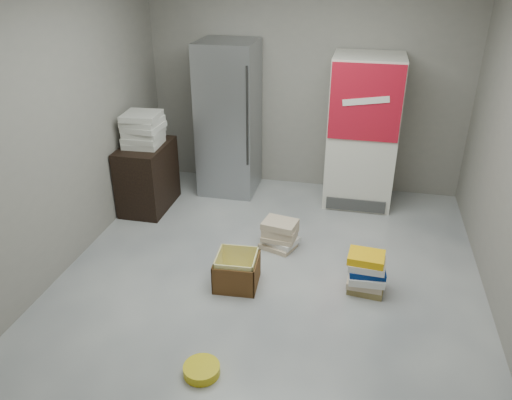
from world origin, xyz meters
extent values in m
plane|color=beige|center=(0.00, 0.00, 0.00)|extent=(5.00, 5.00, 0.00)
cube|color=gray|center=(0.00, 2.50, 1.40)|extent=(4.00, 0.04, 2.80)
cube|color=gray|center=(0.00, -2.50, 1.40)|extent=(4.00, 0.04, 2.80)
cube|color=gray|center=(-2.00, 0.00, 1.40)|extent=(0.04, 5.00, 2.80)
cube|color=#A4A7AC|center=(-0.90, 2.13, 0.95)|extent=(0.70, 0.70, 1.90)
cylinder|color=#333333|center=(-0.58, 1.77, 1.10)|extent=(0.02, 0.02, 1.19)
cube|color=silver|center=(0.75, 2.13, 0.90)|extent=(0.80, 0.70, 1.80)
cube|color=#B51225|center=(0.75, 1.77, 1.35)|extent=(0.78, 0.02, 0.85)
cube|color=white|center=(0.75, 1.75, 1.38)|extent=(0.50, 0.01, 0.14)
cube|color=#3F3F3F|center=(0.75, 1.77, 0.10)|extent=(0.70, 0.02, 0.15)
cube|color=black|center=(-1.73, 1.40, 0.40)|extent=(0.50, 0.80, 0.80)
cube|color=beige|center=(-1.73, 1.40, 0.83)|extent=(0.42, 0.42, 0.06)
cube|color=beige|center=(-1.73, 1.39, 0.90)|extent=(0.41, 0.41, 0.06)
cube|color=beige|center=(-1.72, 1.41, 0.96)|extent=(0.41, 0.41, 0.06)
cube|color=beige|center=(-1.71, 1.40, 1.03)|extent=(0.43, 0.43, 0.06)
cube|color=beige|center=(-1.72, 1.40, 1.09)|extent=(0.41, 0.41, 0.06)
cube|color=beige|center=(-1.72, 1.39, 1.16)|extent=(0.43, 0.43, 0.06)
cube|color=olive|center=(0.91, 0.22, 0.03)|extent=(0.35, 0.29, 0.07)
cube|color=#CAB293|center=(0.90, 0.22, 0.10)|extent=(0.33, 0.27, 0.06)
cube|color=white|center=(0.91, 0.20, 0.17)|extent=(0.33, 0.26, 0.07)
cube|color=navy|center=(0.91, 0.22, 0.23)|extent=(0.34, 0.28, 0.06)
cube|color=white|center=(0.90, 0.22, 0.29)|extent=(0.33, 0.27, 0.07)
cube|color=yellow|center=(0.89, 0.22, 0.36)|extent=(0.34, 0.28, 0.07)
cube|color=#CAB293|center=(-0.02, 0.79, 0.03)|extent=(0.41, 0.37, 0.05)
cube|color=white|center=(0.00, 0.81, 0.08)|extent=(0.42, 0.38, 0.06)
cube|color=#CAB293|center=(-0.01, 0.80, 0.13)|extent=(0.37, 0.30, 0.05)
cube|color=#CAB293|center=(0.00, 0.81, 0.20)|extent=(0.37, 0.31, 0.08)
cube|color=#CAB293|center=(0.00, 0.81, 0.27)|extent=(0.38, 0.32, 0.07)
cube|color=yellow|center=(-0.28, 0.06, 0.01)|extent=(0.40, 0.40, 0.01)
cube|color=brown|center=(-0.29, 0.26, 0.14)|extent=(0.40, 0.04, 0.28)
cube|color=brown|center=(-0.27, -0.13, 0.14)|extent=(0.40, 0.04, 0.28)
cube|color=brown|center=(-0.47, 0.05, 0.14)|extent=(0.04, 0.40, 0.28)
cube|color=brown|center=(-0.09, 0.08, 0.14)|extent=(0.04, 0.40, 0.28)
cube|color=yellow|center=(-0.29, 0.24, 0.16)|extent=(0.36, 0.03, 0.32)
cube|color=yellow|center=(-0.27, -0.11, 0.16)|extent=(0.36, 0.03, 0.32)
cube|color=yellow|center=(-0.46, 0.05, 0.16)|extent=(0.03, 0.36, 0.32)
cube|color=yellow|center=(-0.11, 0.08, 0.16)|extent=(0.03, 0.36, 0.32)
cylinder|color=yellow|center=(-0.26, -1.08, 0.04)|extent=(0.36, 0.36, 0.07)
camera|label=1|loc=(0.73, -3.69, 2.84)|focal=35.00mm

